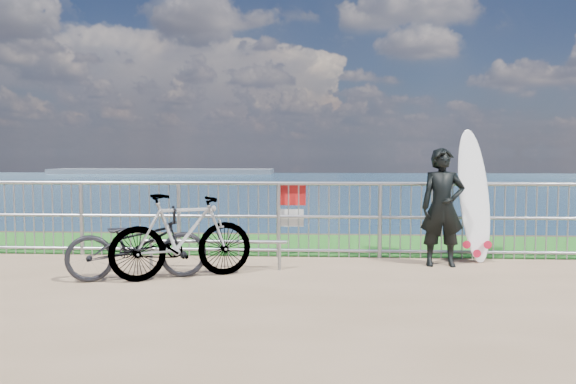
# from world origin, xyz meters

# --- Properties ---
(grass_strip) EXTENTS (120.00, 120.00, 0.00)m
(grass_strip) POSITION_xyz_m (0.00, 2.70, 0.01)
(grass_strip) COLOR #1D691D
(grass_strip) RESTS_ON ground
(seascape) EXTENTS (260.00, 260.00, 5.00)m
(seascape) POSITION_xyz_m (-43.75, 147.49, -4.03)
(seascape) COLOR brown
(seascape) RESTS_ON ground
(railing) EXTENTS (10.06, 0.10, 1.13)m
(railing) POSITION_xyz_m (0.01, 1.60, 0.58)
(railing) COLOR #93969B
(railing) RESTS_ON ground
(surfer) EXTENTS (0.59, 0.39, 1.62)m
(surfer) POSITION_xyz_m (1.79, 1.06, 0.81)
(surfer) COLOR black
(surfer) RESTS_ON ground
(surfboard) EXTENTS (0.62, 0.59, 1.91)m
(surfboard) POSITION_xyz_m (2.32, 1.44, 0.88)
(surfboard) COLOR white
(surfboard) RESTS_ON ground
(bicycle_near) EXTENTS (1.78, 1.09, 0.88)m
(bicycle_near) POSITION_xyz_m (-2.11, 0.00, 0.44)
(bicycle_near) COLOR black
(bicycle_near) RESTS_ON ground
(bicycle_far) EXTENTS (1.80, 1.18, 1.06)m
(bicycle_far) POSITION_xyz_m (-1.58, 0.08, 0.53)
(bicycle_far) COLOR black
(bicycle_far) RESTS_ON ground
(bike_rack) EXTENTS (1.93, 0.05, 0.40)m
(bike_rack) POSITION_xyz_m (-1.28, 0.65, 0.33)
(bike_rack) COLOR #93969B
(bike_rack) RESTS_ON ground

